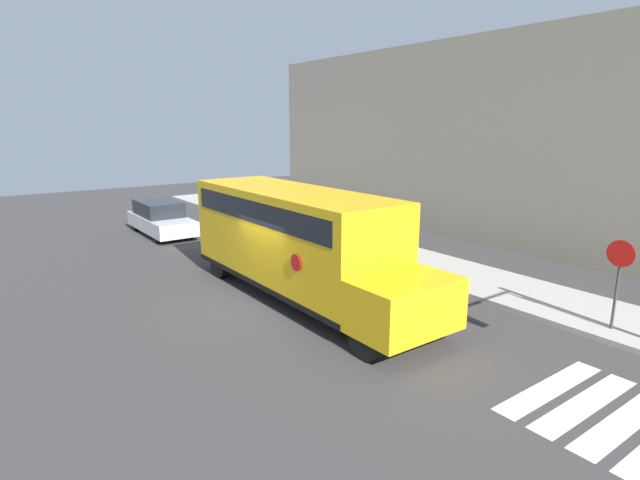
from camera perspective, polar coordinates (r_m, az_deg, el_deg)
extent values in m
plane|color=#3A3838|center=(14.88, -5.56, -7.13)|extent=(60.00, 60.00, 0.00)
cube|color=#B2ADA3|center=(18.82, 11.71, -2.71)|extent=(44.00, 3.00, 0.15)
cube|color=#9E937F|center=(23.39, 23.20, 10.28)|extent=(32.00, 4.00, 8.74)
cube|color=white|center=(11.36, 24.80, -15.11)|extent=(0.50, 3.20, 0.01)
cube|color=white|center=(11.10, 28.05, -16.18)|extent=(0.50, 3.20, 0.01)
cube|color=white|center=(10.88, 31.49, -17.24)|extent=(0.50, 3.20, 0.01)
cube|color=yellow|center=(15.14, -3.32, 0.54)|extent=(8.01, 2.50, 2.78)
cube|color=yellow|center=(11.77, 9.66, -7.32)|extent=(1.61, 2.50, 1.24)
cube|color=black|center=(15.48, -3.26, -4.19)|extent=(8.01, 2.54, 0.16)
cube|color=black|center=(14.97, -3.37, 3.68)|extent=(7.37, 2.53, 0.64)
cylinder|color=red|center=(12.70, -2.80, -2.60)|extent=(0.44, 0.02, 0.44)
cylinder|color=black|center=(12.77, 12.73, -8.53)|extent=(1.00, 0.30, 1.00)
cylinder|color=black|center=(11.34, 5.36, -11.12)|extent=(1.00, 0.30, 1.00)
cylinder|color=black|center=(18.33, -5.20, -1.54)|extent=(1.00, 0.30, 1.00)
cylinder|color=black|center=(17.36, -11.32, -2.60)|extent=(1.00, 0.30, 1.00)
cube|color=silver|center=(24.69, -17.66, 1.87)|extent=(4.79, 1.79, 0.66)
cube|color=#1E2328|center=(24.85, -17.98, 3.48)|extent=(2.68, 1.65, 0.68)
cylinder|color=black|center=(23.53, -14.59, 0.96)|extent=(0.64, 0.22, 0.64)
cylinder|color=black|center=(23.03, -18.17, 0.45)|extent=(0.64, 0.22, 0.64)
cylinder|color=black|center=(26.45, -17.15, 2.13)|extent=(0.64, 0.22, 0.64)
cylinder|color=black|center=(26.00, -20.37, 1.70)|extent=(0.64, 0.22, 0.64)
cylinder|color=#38383A|center=(14.34, 30.73, -5.30)|extent=(0.07, 0.07, 2.13)
cylinder|color=red|center=(14.03, 31.14, -1.34)|extent=(0.66, 0.03, 0.66)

